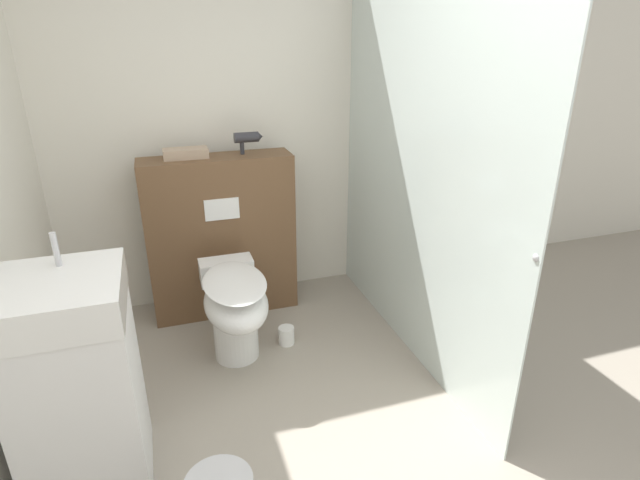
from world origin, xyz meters
The scene contains 8 objects.
wall_back centered at (0.00, 2.22, 1.25)m, with size 8.00×0.06×2.50m.
partition_panel centered at (-0.35, 1.96, 0.55)m, with size 0.98×0.28×1.11m.
shower_glass centered at (0.67, 1.17, 1.07)m, with size 0.04×2.04×2.14m.
toilet centered at (-0.38, 1.32, 0.37)m, with size 0.36×0.70×0.57m.
sink_vanity centered at (-1.12, 0.63, 0.50)m, with size 0.47×0.49×1.13m.
hair_drier centered at (-0.13, 1.97, 1.21)m, with size 0.19×0.07×0.14m.
folded_towel centered at (-0.53, 1.98, 1.14)m, with size 0.28×0.13×0.06m.
spare_toilet_roll centered at (-0.06, 1.39, 0.06)m, with size 0.10×0.10×0.12m.
Camera 1 is at (-0.70, -1.24, 1.84)m, focal length 28.00 mm.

